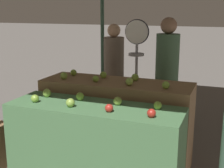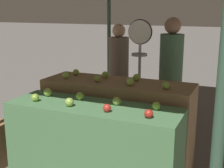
{
  "view_description": "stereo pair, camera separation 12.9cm",
  "coord_description": "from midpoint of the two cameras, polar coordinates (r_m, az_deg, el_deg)",
  "views": [
    {
      "loc": [
        1.17,
        -2.55,
        1.77
      ],
      "look_at": [
        0.07,
        0.3,
        1.03
      ],
      "focal_mm": 50.0,
      "sensor_mm": 36.0,
      "label": 1
    },
    {
      "loc": [
        1.29,
        -2.5,
        1.77
      ],
      "look_at": [
        0.07,
        0.3,
        1.03
      ],
      "focal_mm": 50.0,
      "sensor_mm": 36.0,
      "label": 2
    }
  ],
  "objects": [
    {
      "name": "apple_front_7",
      "position": [
        2.85,
        7.08,
        -3.9
      ],
      "size": [
        0.07,
        0.07,
        0.07
      ],
      "primitive_type": "sphere",
      "color": "#84AD3D",
      "rests_on": "display_counter_front"
    },
    {
      "name": "apple_back_6",
      "position": [
        3.48,
        3.19,
        1.22
      ],
      "size": [
        0.08,
        0.08,
        0.08
      ],
      "primitive_type": "sphere",
      "color": "#84AD3D",
      "rests_on": "display_counter_back"
    },
    {
      "name": "apple_back_0",
      "position": [
        3.6,
        -9.82,
        1.48
      ],
      "size": [
        0.08,
        0.08,
        0.08
      ],
      "primitive_type": "sphere",
      "color": "#8EB247",
      "rests_on": "display_counter_back"
    },
    {
      "name": "person_customer_left",
      "position": [
        4.9,
        -0.42,
        3.37
      ],
      "size": [
        0.39,
        0.39,
        1.54
      ],
      "rotation": [
        0.0,
        0.0,
        2.88
      ],
      "color": "#2D2D38",
      "rests_on": "ground_plane"
    },
    {
      "name": "apple_front_2",
      "position": [
        2.76,
        -1.89,
        -4.43
      ],
      "size": [
        0.07,
        0.07,
        0.07
      ],
      "primitive_type": "sphere",
      "color": "#B72D23",
      "rests_on": "display_counter_front"
    },
    {
      "name": "apple_back_3",
      "position": [
        3.17,
        8.67,
        -0.2
      ],
      "size": [
        0.08,
        0.08,
        0.08
      ],
      "primitive_type": "sphere",
      "color": "#7AA338",
      "rests_on": "display_counter_back"
    },
    {
      "name": "produce_scale",
      "position": [
        4.02,
        3.58,
        5.65
      ],
      "size": [
        0.32,
        0.2,
        1.64
      ],
      "color": "#99999E",
      "rests_on": "ground_plane"
    },
    {
      "name": "apple_front_1",
      "position": [
        2.93,
        -8.88,
        -3.4
      ],
      "size": [
        0.08,
        0.08,
        0.08
      ],
      "primitive_type": "sphere",
      "color": "#8EB247",
      "rests_on": "display_counter_front"
    },
    {
      "name": "person_vendor_at_scale",
      "position": [
        4.3,
        9.17,
        2.76
      ],
      "size": [
        0.38,
        0.38,
        1.66
      ],
      "rotation": [
        0.0,
        0.0,
        3.39
      ],
      "color": "#2D2D38",
      "rests_on": "ground_plane"
    },
    {
      "name": "apple_back_1",
      "position": [
        3.43,
        -4.08,
        0.95
      ],
      "size": [
        0.07,
        0.07,
        0.07
      ],
      "primitive_type": "sphere",
      "color": "#7AA338",
      "rests_on": "display_counter_back"
    },
    {
      "name": "apple_back_4",
      "position": [
        3.78,
        -8.02,
        2.08
      ],
      "size": [
        0.08,
        0.08,
        0.08
      ],
      "primitive_type": "sphere",
      "color": "#7AA338",
      "rests_on": "display_counter_back"
    },
    {
      "name": "apple_front_3",
      "position": [
        2.63,
        5.83,
        -5.34
      ],
      "size": [
        0.08,
        0.08,
        0.08
      ],
      "primitive_type": "sphere",
      "color": "#AD281E",
      "rests_on": "display_counter_front"
    },
    {
      "name": "apple_front_6",
      "position": [
        2.95,
        -0.21,
        -3.13
      ],
      "size": [
        0.08,
        0.08,
        0.08
      ],
      "primitive_type": "sphere",
      "color": "#8EB247",
      "rests_on": "display_counter_front"
    },
    {
      "name": "apple_back_2",
      "position": [
        3.27,
        2.07,
        0.43
      ],
      "size": [
        0.08,
        0.08,
        0.08
      ],
      "primitive_type": "sphere",
      "color": "#8EB247",
      "rests_on": "display_counter_back"
    },
    {
      "name": "apple_front_5",
      "position": [
        3.13,
        -7.05,
        -2.27
      ],
      "size": [
        0.08,
        0.08,
        0.08
      ],
      "primitive_type": "sphere",
      "color": "#7AA338",
      "rests_on": "display_counter_front"
    },
    {
      "name": "display_counter_front",
      "position": [
        3.11,
        -4.43,
        -11.73
      ],
      "size": [
        1.68,
        0.55,
        0.88
      ],
      "primitive_type": "cube",
      "color": "#4C7A4C",
      "rests_on": "ground_plane"
    },
    {
      "name": "display_counter_back",
      "position": [
        3.59,
        -0.28,
        -7.18
      ],
      "size": [
        1.68,
        0.55,
        0.98
      ],
      "primitive_type": "cube",
      "color": "olive",
      "rests_on": "ground_plane"
    },
    {
      "name": "apple_back_5",
      "position": [
        3.61,
        -2.62,
        1.68
      ],
      "size": [
        0.08,
        0.08,
        0.08
      ],
      "primitive_type": "sphere",
      "color": "#84AD3D",
      "rests_on": "display_counter_back"
    },
    {
      "name": "apple_front_4",
      "position": [
        3.3,
        -12.92,
        -1.6
      ],
      "size": [
        0.09,
        0.09,
        0.09
      ],
      "primitive_type": "sphere",
      "color": "#8EB247",
      "rests_on": "display_counter_front"
    },
    {
      "name": "apple_front_0",
      "position": [
        3.15,
        -15.05,
        -2.57
      ],
      "size": [
        0.08,
        0.08,
        0.08
      ],
      "primitive_type": "sphere",
      "color": "#84AD3D",
      "rests_on": "display_counter_front"
    }
  ]
}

